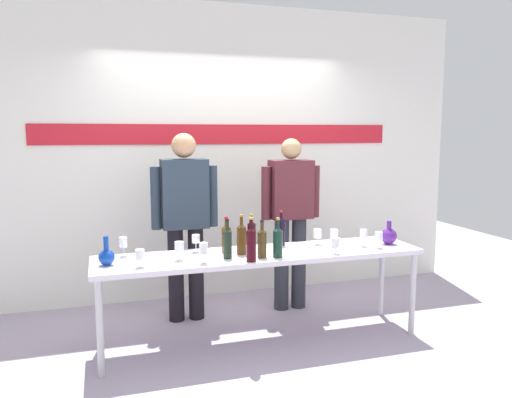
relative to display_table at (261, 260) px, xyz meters
name	(u,v)px	position (x,y,z in m)	size (l,w,h in m)	color
ground_plane	(261,341)	(0.00, 0.00, -0.69)	(10.00, 10.00, 0.00)	#A79BAE
back_wall	(222,153)	(0.00, 1.35, 0.81)	(5.31, 0.11, 3.00)	white
display_table	(261,260)	(0.00, 0.00, 0.00)	(2.65, 0.59, 0.75)	white
decanter_blue_left	(107,256)	(-1.20, -0.03, 0.13)	(0.12, 0.12, 0.22)	#0F38A1
decanter_blue_right	(389,236)	(1.15, -0.03, 0.13)	(0.14, 0.14, 0.21)	#532388
presenter_left	(185,215)	(-0.51, 0.67, 0.29)	(0.60, 0.22, 1.70)	black
presenter_right	(291,213)	(0.51, 0.67, 0.25)	(0.59, 0.22, 1.65)	#2B2E36
wine_bottle_0	(281,230)	(0.24, 0.20, 0.19)	(0.07, 0.07, 0.30)	black
wine_bottle_1	(278,241)	(0.08, -0.17, 0.18)	(0.08, 0.08, 0.31)	#133425
wine_bottle_2	(228,242)	(-0.31, -0.09, 0.18)	(0.07, 0.07, 0.31)	black
wine_bottle_3	(262,242)	(-0.04, -0.15, 0.18)	(0.07, 0.07, 0.30)	#463516
wine_bottle_4	(226,237)	(-0.27, 0.10, 0.18)	(0.08, 0.08, 0.29)	#50300D
wine_bottle_5	(252,236)	(-0.08, 0.02, 0.20)	(0.07, 0.07, 0.32)	black
wine_bottle_6	(241,238)	(-0.17, 0.00, 0.19)	(0.07, 0.07, 0.32)	#4F300E
wine_bottle_7	(251,243)	(-0.16, -0.24, 0.20)	(0.07, 0.07, 0.34)	#35050E
wine_glass_left_0	(123,243)	(-1.07, 0.21, 0.17)	(0.06, 0.06, 0.15)	white
wine_glass_left_1	(196,239)	(-0.50, 0.18, 0.16)	(0.06, 0.06, 0.14)	white
wine_glass_left_2	(204,249)	(-0.51, -0.19, 0.17)	(0.06, 0.06, 0.16)	white
wine_glass_left_3	(179,247)	(-0.67, -0.04, 0.16)	(0.07, 0.07, 0.14)	white
wine_glass_left_4	(140,255)	(-0.97, -0.16, 0.15)	(0.07, 0.07, 0.13)	white
wine_glass_right_0	(336,242)	(0.55, -0.21, 0.15)	(0.07, 0.07, 0.13)	white
wine_glass_right_1	(334,235)	(0.65, 0.02, 0.16)	(0.07, 0.07, 0.15)	white
wine_glass_right_2	(379,236)	(0.99, -0.13, 0.16)	(0.07, 0.07, 0.14)	white
wine_glass_right_3	(317,234)	(0.55, 0.14, 0.15)	(0.07, 0.07, 0.14)	white
wine_glass_right_4	(364,235)	(0.90, -0.04, 0.16)	(0.06, 0.06, 0.15)	white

